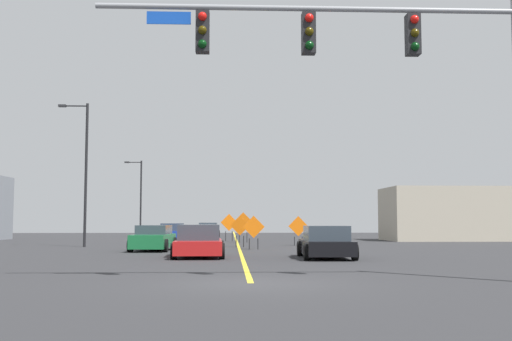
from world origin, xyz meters
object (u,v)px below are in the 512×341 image
at_px(car_black_passing, 326,243).
at_px(car_silver_near, 208,230).
at_px(traffic_signal_assembly, 373,59).
at_px(construction_sign_right_lane, 240,227).
at_px(construction_sign_right_shoulder, 298,227).
at_px(car_green_distant, 153,238).
at_px(construction_sign_left_shoulder, 229,224).
at_px(car_red_far, 199,241).
at_px(car_blue_mid, 172,233).
at_px(street_lamp_far_right, 84,168).
at_px(street_lamp_mid_left, 140,195).
at_px(construction_sign_median_far, 254,228).
at_px(construction_sign_median_near, 243,223).

height_order(car_black_passing, car_silver_near, car_silver_near).
relative_size(traffic_signal_assembly, car_silver_near, 2.68).
bearing_deg(car_black_passing, construction_sign_right_lane, 107.11).
relative_size(construction_sign_right_shoulder, car_silver_near, 0.45).
bearing_deg(car_black_passing, construction_sign_right_shoulder, 88.63).
xyz_separation_m(car_green_distant, car_black_passing, (7.81, -6.78, -0.01)).
bearing_deg(car_green_distant, construction_sign_left_shoulder, 75.13).
bearing_deg(construction_sign_right_lane, traffic_signal_assembly, -81.77).
relative_size(car_green_distant, car_red_far, 0.96).
bearing_deg(car_blue_mid, street_lamp_far_right, -120.39).
distance_m(traffic_signal_assembly, car_green_distant, 19.00).
bearing_deg(car_green_distant, car_blue_mid, 90.84).
bearing_deg(car_blue_mid, construction_sign_right_shoulder, -37.12).
height_order(street_lamp_mid_left, construction_sign_right_lane, street_lamp_mid_left).
bearing_deg(construction_sign_median_far, construction_sign_left_shoulder, 95.67).
distance_m(traffic_signal_assembly, construction_sign_median_far, 18.50).
xyz_separation_m(traffic_signal_assembly, car_silver_near, (-5.57, 42.21, -4.94)).
bearing_deg(construction_sign_right_shoulder, car_black_passing, -91.37).
distance_m(construction_sign_right_shoulder, construction_sign_median_near, 6.53).
height_order(construction_sign_median_near, construction_sign_median_far, construction_sign_median_near).
relative_size(construction_sign_left_shoulder, construction_sign_median_near, 0.96).
bearing_deg(construction_sign_median_far, street_lamp_far_right, 159.91).
distance_m(car_blue_mid, car_silver_near, 13.27).
relative_size(street_lamp_mid_left, car_blue_mid, 1.55).
xyz_separation_m(construction_sign_left_shoulder, car_red_far, (-1.24, -20.05, -0.65)).
distance_m(traffic_signal_assembly, construction_sign_right_shoulder, 23.27).
bearing_deg(car_red_far, car_black_passing, -12.87).
relative_size(construction_sign_median_near, car_blue_mid, 0.46).
bearing_deg(street_lamp_far_right, car_black_passing, -42.49).
xyz_separation_m(street_lamp_mid_left, construction_sign_left_shoulder, (8.51, -12.49, -2.71)).
bearing_deg(construction_sign_right_lane, construction_sign_median_near, 87.35).
bearing_deg(street_lamp_far_right, construction_sign_median_near, 36.49).
height_order(street_lamp_far_right, car_green_distant, street_lamp_far_right).
xyz_separation_m(street_lamp_mid_left, street_lamp_far_right, (-0.03, -22.28, 0.64)).
xyz_separation_m(street_lamp_mid_left, construction_sign_right_lane, (9.16, -22.93, -2.87)).
distance_m(street_lamp_mid_left, car_blue_mid, 15.62).
height_order(construction_sign_right_shoulder, car_blue_mid, construction_sign_right_shoulder).
bearing_deg(car_black_passing, car_red_far, 167.13).
bearing_deg(construction_sign_left_shoulder, traffic_signal_assembly, -83.33).
distance_m(car_green_distant, car_silver_near, 25.55).
distance_m(construction_sign_left_shoulder, construction_sign_median_near, 2.91).
relative_size(construction_sign_median_near, construction_sign_right_lane, 1.18).
xyz_separation_m(street_lamp_mid_left, car_black_passing, (12.48, -33.73, -3.39)).
bearing_deg(car_blue_mid, street_lamp_mid_left, 107.11).
bearing_deg(traffic_signal_assembly, construction_sign_left_shoulder, 96.67).
xyz_separation_m(construction_sign_median_far, car_black_passing, (2.64, -7.85, -0.50)).
distance_m(car_red_far, car_silver_near, 31.07).
bearing_deg(car_green_distant, street_lamp_far_right, 135.12).
bearing_deg(car_green_distant, car_red_far, -65.09).
bearing_deg(car_silver_near, street_lamp_far_right, -107.65).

